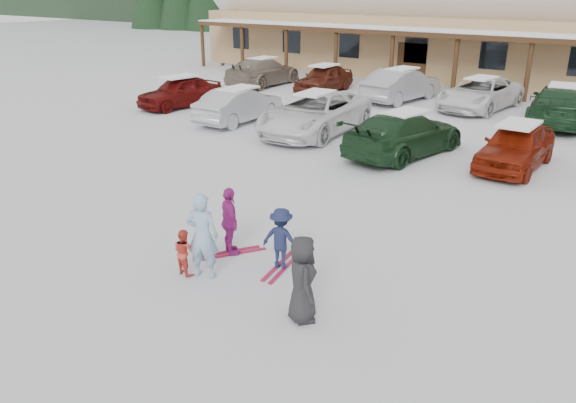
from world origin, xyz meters
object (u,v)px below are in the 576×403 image
Objects in this scene: parked_car_9 at (401,85)px; toddler_red at (184,252)px; adult_skier at (203,236)px; parked_car_7 at (263,72)px; parked_car_0 at (180,92)px; parked_car_4 at (516,146)px; parked_car_1 at (239,105)px; parked_car_11 at (560,105)px; parked_car_3 at (404,134)px; child_navy at (281,239)px; child_magenta at (230,221)px; parked_car_8 at (324,78)px; parked_car_10 at (480,94)px; parked_car_2 at (315,113)px; day_lodge at (419,8)px; bystander_dark at (302,279)px.

toddler_red is at bearing 110.07° from parked_car_9.
adult_skier is 0.33× the size of parked_car_7.
parked_car_4 is at bearing 4.53° from parked_car_0.
parked_car_7 is at bearing -59.95° from parked_car_1.
parked_car_3 is at bearing 60.06° from parked_car_11.
parked_car_4 is (1.82, 9.54, 0.06)m from child_navy.
parked_car_1 is (-7.89, 9.37, -0.03)m from child_magenta.
child_magenta is 0.36× the size of parked_car_8.
parked_car_10 is (-2.01, 17.61, 0.08)m from child_navy.
parked_car_2 is 1.03× the size of parked_car_11.
parked_car_1 is at bearing -46.62° from toddler_red.
day_lodge is at bearing -97.22° from adult_skier.
parked_car_3 is (11.79, -1.14, 0.02)m from parked_car_0.
child_navy is 22.00m from parked_car_7.
parked_car_9 is at bearing -13.58° from parked_car_11.
parked_car_7 is (-8.48, 7.44, -0.02)m from parked_car_2.
parked_car_7 is 0.97× the size of parked_car_11.
toddler_red is 16.43m from parked_car_0.
parked_car_3 is 8.81m from parked_car_10.
adult_skier is 20.57m from parked_car_8.
parked_car_7 reaches higher than parked_car_1.
parked_car_4 is 0.78× the size of parked_car_7.
day_lodge is 6.86× the size of parked_car_1.
parked_car_11 is at bearing -147.97° from parked_car_1.
adult_skier is at bearing 111.29° from parked_car_9.
parked_car_7 is (-15.43, 18.21, -0.00)m from bystander_dark.
bystander_dark is (1.40, -1.28, 0.13)m from child_navy.
parked_car_3 is 1.22× the size of parked_car_4.
parked_car_2 is at bearing -90.94° from adult_skier.
parked_car_11 is at bearing 92.25° from parked_car_4.
child_magenta reaches higher than parked_car_1.
parked_car_1 is 0.76× the size of parked_car_2.
parked_car_10 reaches higher than toddler_red.
toddler_red is at bearing -3.46° from adult_skier.
parked_car_9 is 3.74m from parked_car_10.
parked_car_4 is at bearing 179.04° from parked_car_1.
child_navy is 16.65m from parked_car_0.
parked_car_3 is 9.46m from parked_car_9.
parked_car_11 is at bearing -5.25° from parked_car_8.
adult_skier reaches higher than parked_car_9.
parked_car_7 is 1.28× the size of parked_car_8.
toddler_red is at bearing 31.56° from child_navy.
parked_car_9 reaches higher than parked_car_2.
child_magenta is 0.29× the size of parked_car_3.
parked_car_0 is (-11.97, 11.26, 0.24)m from toddler_red.
child_magenta is at bearing -100.80° from adult_skier.
toddler_red is 0.17× the size of parked_car_11.
child_magenta is 0.36× the size of parked_car_4.
child_magenta is 17.99m from parked_car_9.
parked_car_8 is (3.87, 0.32, -0.06)m from parked_car_7.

